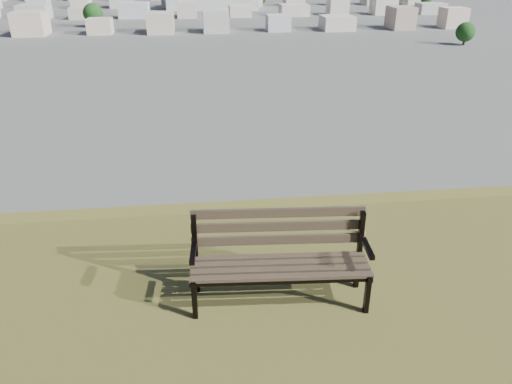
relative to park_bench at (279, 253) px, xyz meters
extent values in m
cube|color=#433827|center=(-0.02, -0.28, -0.09)|extent=(1.78, 0.21, 0.03)
cube|color=#433827|center=(-0.01, -0.16, -0.09)|extent=(1.78, 0.21, 0.03)
cube|color=#433827|center=(0.00, -0.04, -0.09)|extent=(1.78, 0.21, 0.03)
cube|color=#433827|center=(0.01, 0.08, -0.09)|extent=(1.78, 0.21, 0.03)
cube|color=#433827|center=(0.01, 0.15, 0.07)|extent=(1.77, 0.16, 0.10)
cube|color=#433827|center=(0.01, 0.18, 0.21)|extent=(1.77, 0.16, 0.10)
cube|color=#433827|center=(0.01, 0.20, 0.35)|extent=(1.77, 0.16, 0.10)
cube|color=black|center=(-0.87, -0.24, -0.31)|extent=(0.05, 0.06, 0.43)
cube|color=black|center=(-0.84, 0.18, -0.07)|extent=(0.05, 0.06, 0.91)
cube|color=black|center=(-0.85, -0.04, -0.12)|extent=(0.08, 0.50, 0.05)
cube|color=black|center=(-0.86, -0.09, 0.13)|extent=(0.07, 0.36, 0.04)
cube|color=black|center=(0.83, -0.36, -0.31)|extent=(0.05, 0.06, 0.43)
cube|color=black|center=(0.86, 0.06, -0.07)|extent=(0.05, 0.06, 0.91)
cube|color=black|center=(0.84, -0.16, -0.12)|extent=(0.08, 0.50, 0.05)
cube|color=black|center=(0.84, -0.21, 0.13)|extent=(0.07, 0.36, 0.04)
cube|color=black|center=(-0.02, -0.29, -0.13)|extent=(1.77, 0.16, 0.04)
cube|color=black|center=(0.01, 0.09, -0.13)|extent=(1.77, 0.16, 0.04)
cone|color=brown|center=(1.28, 1.14, -0.43)|extent=(0.08, 0.08, 0.18)
cube|color=silver|center=(11.21, 284.02, -22.84)|extent=(50.74, 27.00, 5.37)
cube|color=beige|center=(-61.12, 197.94, -22.02)|extent=(11.00, 11.00, 7.00)
cube|color=#BEAFA3|center=(-37.12, 197.94, -22.02)|extent=(11.00, 11.00, 7.00)
cube|color=beige|center=(-13.12, 197.94, -22.02)|extent=(11.00, 11.00, 7.00)
cube|color=#B4B4B9|center=(10.88, 197.94, -22.02)|extent=(11.00, 11.00, 7.00)
cube|color=#B8AF96|center=(34.88, 197.94, -22.02)|extent=(11.00, 11.00, 7.00)
cube|color=tan|center=(58.88, 197.94, -22.02)|extent=(11.00, 11.00, 7.00)
cube|color=beige|center=(82.88, 197.94, -22.02)|extent=(11.00, 11.00, 7.00)
cube|color=#AFA79F|center=(106.88, 197.94, -22.02)|extent=(11.00, 11.00, 7.00)
cube|color=beige|center=(-73.12, 247.94, -22.02)|extent=(11.00, 11.00, 7.00)
cube|color=#B4B4B9|center=(-49.12, 247.94, -22.02)|extent=(11.00, 11.00, 7.00)
cube|color=#B8AF96|center=(-25.12, 247.94, -22.02)|extent=(11.00, 11.00, 7.00)
cube|color=tan|center=(-1.12, 247.94, -22.02)|extent=(11.00, 11.00, 7.00)
cube|color=beige|center=(22.88, 247.94, -22.02)|extent=(11.00, 11.00, 7.00)
cube|color=#AFA79F|center=(46.88, 247.94, -22.02)|extent=(11.00, 11.00, 7.00)
cube|color=beige|center=(70.88, 247.94, -22.02)|extent=(11.00, 11.00, 7.00)
cube|color=#BEAFA3|center=(94.88, 247.94, -22.02)|extent=(11.00, 11.00, 7.00)
cube|color=beige|center=(118.88, 247.94, -22.02)|extent=(11.00, 11.00, 7.00)
cube|color=tan|center=(-85.12, 297.94, -22.02)|extent=(11.00, 11.00, 7.00)
cube|color=beige|center=(-61.12, 297.94, -22.02)|extent=(11.00, 11.00, 7.00)
cube|color=#AFA79F|center=(-37.12, 297.94, -22.02)|extent=(11.00, 11.00, 7.00)
cube|color=beige|center=(-13.12, 297.94, -22.02)|extent=(11.00, 11.00, 7.00)
cube|color=#BEAFA3|center=(10.88, 297.94, -22.02)|extent=(11.00, 11.00, 7.00)
cylinder|color=#37271B|center=(88.88, 157.94, -24.47)|extent=(0.80, 0.80, 2.10)
sphere|color=black|center=(88.88, 157.94, -21.32)|extent=(6.30, 6.30, 6.30)
cylinder|color=#37271B|center=(-41.12, 217.94, -24.17)|extent=(0.80, 0.80, 2.70)
sphere|color=black|center=(-41.12, 217.94, -20.12)|extent=(8.10, 8.10, 8.10)
cylinder|color=#37271B|center=(128.88, 277.94, -24.55)|extent=(0.80, 0.80, 1.95)
sphere|color=black|center=(128.88, 277.94, -21.62)|extent=(5.85, 5.85, 5.85)
cylinder|color=#37271B|center=(38.88, 297.94, -24.47)|extent=(0.80, 0.80, 2.10)
camera|label=1|loc=(-0.74, -4.18, 2.74)|focal=35.00mm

